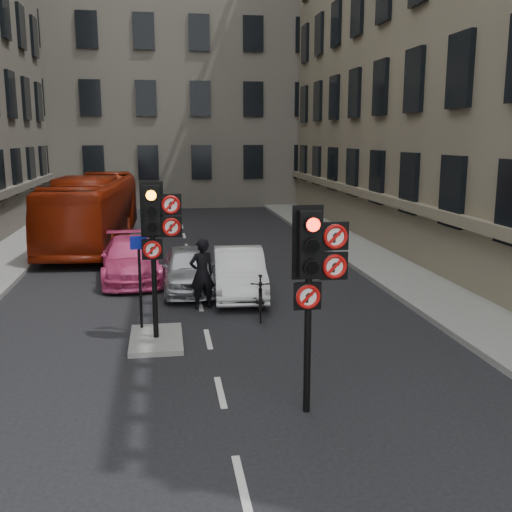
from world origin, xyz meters
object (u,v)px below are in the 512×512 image
object	(u,v)px
signal_near	(314,266)
bus_red	(92,211)
signal_far	(156,226)
info_sign	(140,269)
motorcyclist	(202,274)
car_silver	(188,269)
car_pink	(131,259)
motorcycle	(260,297)
car_white	(239,272)

from	to	relation	value
signal_near	bus_red	size ratio (longest dim) A/B	0.33
signal_far	info_sign	distance (m)	1.41
signal_near	info_sign	size ratio (longest dim) A/B	1.58
motorcyclist	info_sign	size ratio (longest dim) A/B	0.87
signal_far	motorcyclist	size ratio (longest dim) A/B	1.82
car_silver	car_pink	bearing A→B (deg)	135.49
signal_near	signal_far	xyz separation A→B (m)	(-2.60, 4.00, 0.12)
car_pink	info_sign	distance (m)	5.78
bus_red	motorcycle	size ratio (longest dim) A/B	6.16
signal_near	car_silver	size ratio (longest dim) A/B	0.90
bus_red	info_sign	size ratio (longest dim) A/B	4.80
car_white	car_pink	world-z (taller)	car_white
car_white	motorcycle	world-z (taller)	car_white
car_pink	car_white	bearing A→B (deg)	-41.41
car_silver	info_sign	world-z (taller)	info_sign
car_pink	bus_red	size ratio (longest dim) A/B	0.43
motorcyclist	car_white	bearing A→B (deg)	-149.67
motorcycle	motorcyclist	size ratio (longest dim) A/B	0.90
motorcycle	motorcyclist	world-z (taller)	motorcyclist
bus_red	signal_far	bearing A→B (deg)	-73.51
signal_near	motorcyclist	distance (m)	6.95
signal_near	signal_far	world-z (taller)	signal_far
signal_near	motorcyclist	bearing A→B (deg)	102.30
bus_red	signal_near	bearing A→B (deg)	-68.12
signal_far	car_white	distance (m)	4.99
signal_far	signal_near	bearing A→B (deg)	-56.98
car_pink	signal_far	bearing A→B (deg)	-85.64
bus_red	motorcycle	world-z (taller)	bus_red
car_pink	motorcycle	distance (m)	6.00
motorcycle	info_sign	distance (m)	3.34
signal_near	signal_far	size ratio (longest dim) A/B	1.00
bus_red	motorcycle	xyz separation A→B (m)	(5.48, -11.50, -0.98)
car_pink	motorcycle	size ratio (longest dim) A/B	2.66
signal_far	bus_red	size ratio (longest dim) A/B	0.33
info_sign	signal_far	bearing A→B (deg)	-66.15
car_pink	bus_red	distance (m)	6.99
signal_near	motorcyclist	size ratio (longest dim) A/B	1.82
bus_red	motorcycle	distance (m)	12.78
motorcycle	bus_red	bearing A→B (deg)	124.65
car_white	bus_red	distance (m)	10.60
signal_near	motorcyclist	world-z (taller)	signal_near
signal_far	car_white	xyz separation A→B (m)	(2.35, 3.91, -2.02)
car_white	car_pink	size ratio (longest dim) A/B	0.89
car_white	bus_red	size ratio (longest dim) A/B	0.38
car_pink	info_sign	size ratio (longest dim) A/B	2.07
signal_far	info_sign	bearing A→B (deg)	120.58
signal_far	car_white	size ratio (longest dim) A/B	0.86
info_sign	car_silver	bearing A→B (deg)	64.85
car_pink	motorcyclist	xyz separation A→B (m)	(2.10, -3.82, 0.30)
car_pink	bus_red	xyz separation A→B (m)	(-1.93, 6.67, 0.83)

